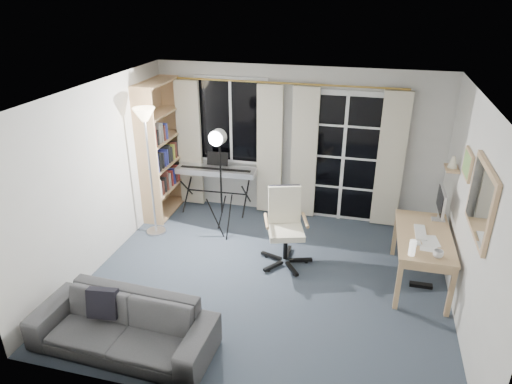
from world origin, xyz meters
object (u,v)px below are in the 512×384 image
Objects in this scene: desk at (423,241)px; sofa at (121,319)px; torchiere_lamp at (146,135)px; keyboard_piano at (216,172)px; mug at (438,253)px; bookshelf at (158,153)px; studio_light at (218,150)px; monitor at (441,202)px; office_chair at (285,219)px.

sofa reaches higher than desk.
torchiere_lamp is 1.42m from keyboard_piano.
keyboard_piano is 3.68m from mug.
bookshelf reaches higher than keyboard_piano.
studio_light reaches higher than keyboard_piano.
studio_light is 3.02m from monitor.
torchiere_lamp is at bearing -179.08° from monitor.
bookshelf reaches higher than sofa.
studio_light is at bearing 6.78° from torchiere_lamp.
office_chair is (2.05, -0.24, -0.95)m from torchiere_lamp.
keyboard_piano is 0.77× the size of studio_light.
keyboard_piano is at bearing 120.22° from studio_light.
monitor is 4.09m from sofa.
office_chair is (1.36, -1.16, -0.10)m from keyboard_piano.
office_chair reaches higher than desk.
monitor reaches higher than desk.
bookshelf is 1.13× the size of sofa.
mug is at bearing -10.93° from studio_light.
office_chair is at bearing -170.65° from monitor.
monitor is at bearing 1.31° from torchiere_lamp.
monitor is 4.39× the size of mug.
sofa is at bearing -72.73° from bookshelf.
torchiere_lamp is 1.01× the size of sofa.
desk is (4.01, -1.06, -0.43)m from bookshelf.
office_chair is 1.76m from desk.
sofa is (-3.04, -1.97, -0.23)m from desk.
monitor is (3.32, -0.82, 0.24)m from keyboard_piano.
bookshelf reaches higher than desk.
desk is 0.60m from monitor.
bookshelf is at bearing 105.99° from torchiere_lamp.
desk is at bearing -21.55° from office_chair.
torchiere_lamp is 17.12× the size of mug.
torchiere_lamp reaches higher than studio_light.
mug is (3.91, -0.86, -0.81)m from torchiere_lamp.
keyboard_piano is 1.79m from office_chair.
studio_light is at bearing 169.87° from desk.
keyboard_piano reaches higher than mug.
bookshelf reaches higher than torchiere_lamp.
mug is (2.89, -0.98, -0.63)m from studio_light.
keyboard_piano is 1.25× the size of office_chair.
sofa is at bearing -154.91° from mug.
monitor is 0.98m from mug.
monitor is (4.21, -0.61, -0.08)m from bookshelf.
mug is at bearing -96.21° from monitor.
bookshelf is at bearing 164.85° from desk.
office_chair is 2.46m from sofa.
keyboard_piano is at bearing 157.40° from desk.
desk is 11.42× the size of mug.
studio_light is at bearing 86.53° from sofa.
mug is (4.11, -1.56, -0.28)m from bookshelf.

